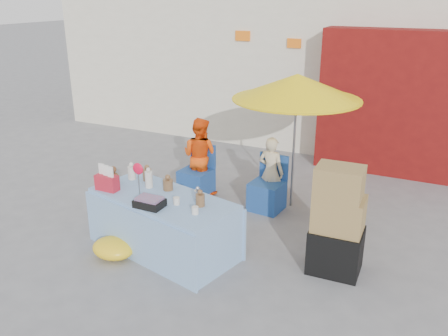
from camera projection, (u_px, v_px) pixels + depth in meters
The scene contains 9 objects.
ground at pixel (187, 250), 6.24m from camera, with size 80.00×80.00×0.00m, color slate.
market_table at pixel (163, 223), 6.14m from camera, with size 2.14×1.37×1.20m.
chair_left at pixel (197, 181), 7.86m from camera, with size 0.52×0.51×0.85m.
chair_right at pixel (267, 194), 7.35m from camera, with size 0.52×0.51×0.85m.
vendor_orange at pixel (200, 156), 7.83m from camera, with size 0.63×0.49×1.30m, color #FF500D.
vendor_beige at pixel (271, 172), 7.35m from camera, with size 0.41×0.27×1.14m, color beige.
umbrella at pixel (297, 87), 6.89m from camera, with size 1.90×1.90×2.09m.
box_stack at pixel (337, 224), 5.59m from camera, with size 0.63×0.52×1.35m.
tarp_bundle at pixel (113, 248), 6.05m from camera, with size 0.57×0.45×0.26m, color yellow.
Camera 1 is at (2.82, -4.71, 3.20)m, focal length 38.00 mm.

